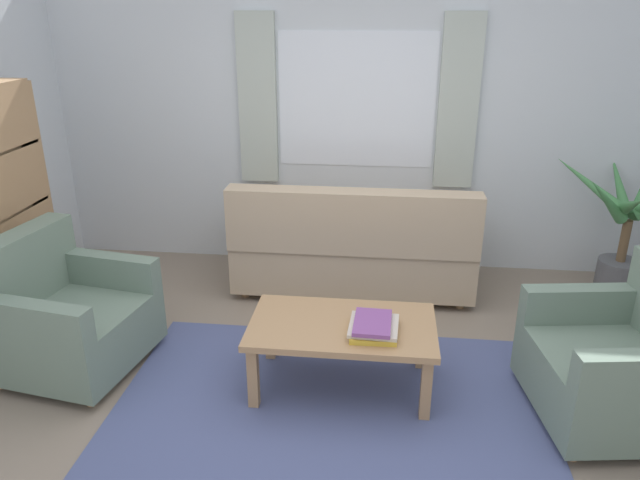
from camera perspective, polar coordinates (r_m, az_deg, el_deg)
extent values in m
plane|color=gray|center=(3.58, 0.90, -16.11)|extent=(6.24, 6.24, 0.00)
cube|color=silver|center=(5.17, 3.51, 11.62)|extent=(5.32, 0.12, 2.60)
cube|color=white|center=(5.08, 3.51, 13.17)|extent=(1.30, 0.01, 1.10)
cube|color=#B2BCB2|center=(5.16, -6.00, 13.23)|extent=(0.32, 0.06, 1.40)
cube|color=#B2BCB2|center=(5.08, 13.12, 12.66)|extent=(0.32, 0.06, 1.40)
cube|color=#4C5684|center=(3.58, 0.90, -16.04)|extent=(2.50, 1.79, 0.01)
cube|color=tan|center=(4.91, 3.25, -1.70)|extent=(1.90, 0.80, 0.38)
cube|color=tan|center=(4.46, 3.12, 1.76)|extent=(1.90, 0.20, 0.48)
cube|color=tan|center=(4.84, 13.67, 1.25)|extent=(0.16, 0.80, 0.24)
cube|color=tan|center=(4.92, -6.84, 2.08)|extent=(0.16, 0.80, 0.24)
cylinder|color=#A87F56|center=(5.31, 12.61, -2.99)|extent=(0.06, 0.06, 0.06)
cylinder|color=#A87F56|center=(5.38, -5.68, -2.19)|extent=(0.06, 0.06, 0.06)
cylinder|color=#A87F56|center=(4.77, 13.27, -5.96)|extent=(0.06, 0.06, 0.06)
cylinder|color=#A87F56|center=(4.85, -7.13, -5.02)|extent=(0.06, 0.06, 0.06)
cube|color=slate|center=(4.15, -22.33, -8.25)|extent=(0.93, 0.96, 0.36)
cube|color=slate|center=(4.18, -26.72, -2.48)|extent=(0.31, 0.86, 0.46)
cube|color=slate|center=(3.78, -26.21, -6.88)|extent=(0.81, 0.25, 0.22)
cube|color=slate|center=(4.27, -20.02, -2.66)|extent=(0.81, 0.25, 0.22)
cylinder|color=#A87F56|center=(3.86, -21.08, -14.15)|extent=(0.05, 0.05, 0.06)
cylinder|color=#A87F56|center=(4.31, -15.80, -9.37)|extent=(0.05, 0.05, 0.06)
cylinder|color=#A87F56|center=(4.24, -28.24, -11.97)|extent=(0.05, 0.05, 0.06)
cylinder|color=#A87F56|center=(4.66, -22.62, -7.87)|extent=(0.05, 0.05, 0.06)
cube|color=slate|center=(3.77, 25.96, -11.99)|extent=(0.91, 0.95, 0.36)
cube|color=slate|center=(3.91, 24.34, -5.60)|extent=(0.81, 0.23, 0.22)
cylinder|color=#A87F56|center=(4.01, 19.15, -12.35)|extent=(0.05, 0.05, 0.06)
cylinder|color=#A87F56|center=(3.52, 23.05, -18.37)|extent=(0.05, 0.05, 0.06)
cylinder|color=#A87F56|center=(4.28, 27.35, -11.48)|extent=(0.05, 0.05, 0.06)
cube|color=#A87F56|center=(3.56, 2.15, -8.28)|extent=(1.10, 0.64, 0.04)
cube|color=#A87F56|center=(3.52, -6.43, -12.99)|extent=(0.06, 0.06, 0.40)
cube|color=#A87F56|center=(3.46, 10.11, -13.91)|extent=(0.06, 0.06, 0.40)
cube|color=#A87F56|center=(3.95, -4.78, -8.76)|extent=(0.06, 0.06, 0.40)
cube|color=#A87F56|center=(3.89, 9.72, -9.49)|extent=(0.06, 0.06, 0.40)
cube|color=gold|center=(3.46, 5.11, -8.61)|extent=(0.27, 0.30, 0.03)
cube|color=beige|center=(3.45, 5.17, -8.19)|extent=(0.29, 0.30, 0.02)
cube|color=#7F478C|center=(3.43, 5.06, -7.91)|extent=(0.22, 0.31, 0.02)
cylinder|color=#56565B|center=(5.34, 26.55, -3.29)|extent=(0.33, 0.33, 0.30)
cylinder|color=brown|center=(5.22, 27.13, -0.07)|extent=(0.07, 0.07, 0.34)
cone|color=#47894C|center=(5.38, 26.68, 4.96)|extent=(0.11, 0.56, 0.45)
cone|color=#47894C|center=(5.18, 24.37, 4.95)|extent=(0.54, 0.48, 0.42)
cone|color=#47894C|center=(4.90, 25.81, 3.40)|extent=(0.45, 0.35, 0.46)
cone|color=#47894C|center=(4.81, 27.76, 3.02)|extent=(0.24, 0.61, 0.36)
cube|color=#A87F56|center=(4.98, -25.95, 3.77)|extent=(0.30, 0.04, 1.70)
cube|color=#A87F56|center=(4.55, -27.33, 1.99)|extent=(0.02, 0.90, 1.70)
cube|color=#A87F56|center=(4.94, -27.04, -7.18)|extent=(0.30, 0.86, 0.02)
cube|color=#A87F56|center=(4.77, -27.89, -2.67)|extent=(0.30, 0.86, 0.02)
cube|color=#5B8E93|center=(4.99, -25.97, 0.58)|extent=(0.28, 0.05, 0.28)
cube|color=#5B8E93|center=(4.94, -26.39, -0.02)|extent=(0.26, 0.08, 0.23)
cube|color=#2D2D33|center=(4.87, -26.96, -0.56)|extent=(0.27, 0.10, 0.21)
cube|color=#5B8E93|center=(4.80, -27.51, -1.03)|extent=(0.28, 0.07, 0.20)
cube|color=#7F478C|center=(4.72, -28.13, -1.23)|extent=(0.27, 0.08, 0.24)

